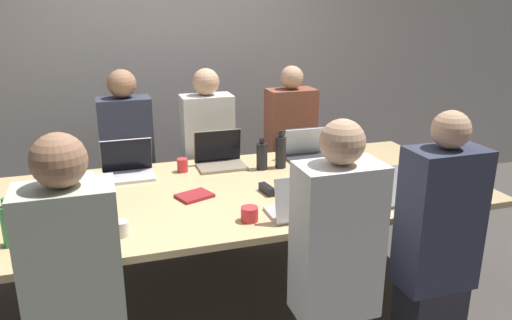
% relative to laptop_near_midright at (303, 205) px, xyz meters
% --- Properties ---
extents(ground_plane, '(24.00, 24.00, 0.00)m').
position_rel_laptop_near_midright_xyz_m(ground_plane, '(-0.41, 0.53, -0.84)').
color(ground_plane, '#4C4742').
extents(curtain_wall, '(12.00, 0.06, 2.80)m').
position_rel_laptop_near_midright_xyz_m(curtain_wall, '(-0.41, 2.33, 0.56)').
color(curtain_wall, '#BCB7B2').
rests_on(curtain_wall, ground_plane).
extents(conference_table, '(3.50, 1.40, 0.77)m').
position_rel_laptop_near_midright_xyz_m(conference_table, '(-0.41, 0.53, -0.13)').
color(conference_table, '#D6B77F').
rests_on(conference_table, ground_plane).
extents(laptop_near_midright, '(0.36, 0.25, 0.25)m').
position_rel_laptop_near_midright_xyz_m(laptop_near_midright, '(0.00, 0.00, 0.00)').
color(laptop_near_midright, '#B7B7BC').
rests_on(laptop_near_midright, conference_table).
extents(person_near_midright, '(0.40, 0.24, 1.42)m').
position_rel_laptop_near_midright_xyz_m(person_near_midright, '(-0.01, -0.44, -0.15)').
color(person_near_midright, '#2D2D38').
rests_on(person_near_midright, ground_plane).
extents(cup_near_midright, '(0.10, 0.10, 0.08)m').
position_rel_laptop_near_midright_xyz_m(cup_near_midright, '(-0.30, 0.04, -0.03)').
color(cup_near_midright, red).
rests_on(cup_near_midright, conference_table).
extents(bottle_near_midright, '(0.07, 0.07, 0.23)m').
position_rel_laptop_near_midright_xyz_m(bottle_near_midright, '(0.27, 0.14, 0.03)').
color(bottle_near_midright, green).
rests_on(bottle_near_midright, conference_table).
extents(laptop_far_midleft, '(0.34, 0.26, 0.26)m').
position_rel_laptop_near_midright_xyz_m(laptop_far_midleft, '(-0.87, 0.99, 0.00)').
color(laptop_far_midleft, silver).
rests_on(laptop_far_midleft, conference_table).
extents(person_far_midleft, '(0.40, 0.24, 1.43)m').
position_rel_laptop_near_midright_xyz_m(person_far_midleft, '(-0.85, 1.51, -0.14)').
color(person_far_midleft, '#2D2D38').
rests_on(person_far_midleft, ground_plane).
extents(cup_far_midleft, '(0.08, 0.08, 0.08)m').
position_rel_laptop_near_midright_xyz_m(cup_far_midleft, '(-1.13, 0.90, -0.03)').
color(cup_far_midleft, white).
rests_on(cup_far_midleft, conference_table).
extents(laptop_near_right, '(0.36, 0.24, 0.24)m').
position_rel_laptop_near_midright_xyz_m(laptop_near_right, '(0.59, 0.02, -0.00)').
color(laptop_near_right, silver).
rests_on(laptop_near_right, conference_table).
extents(person_near_right, '(0.40, 0.24, 1.41)m').
position_rel_laptop_near_midright_xyz_m(person_near_right, '(0.61, -0.38, -0.16)').
color(person_near_right, '#2D2D38').
rests_on(person_near_right, ground_plane).
extents(cup_near_right, '(0.09, 0.09, 0.09)m').
position_rel_laptop_near_midright_xyz_m(cup_near_right, '(0.30, 0.10, -0.03)').
color(cup_near_right, brown).
rests_on(cup_near_right, conference_table).
extents(laptop_near_left, '(0.33, 0.22, 0.21)m').
position_rel_laptop_near_midright_xyz_m(laptop_near_left, '(-1.22, 0.02, -0.01)').
color(laptop_near_left, '#333338').
rests_on(laptop_near_left, conference_table).
extents(person_near_left, '(0.40, 0.24, 1.44)m').
position_rel_laptop_near_midright_xyz_m(person_near_left, '(-1.19, -0.36, -0.14)').
color(person_near_left, '#2D2D38').
rests_on(person_near_left, ground_plane).
extents(cup_near_left, '(0.07, 0.07, 0.08)m').
position_rel_laptop_near_midright_xyz_m(cup_near_left, '(-0.97, 0.06, -0.03)').
color(cup_near_left, white).
rests_on(cup_near_left, conference_table).
extents(bottle_near_left, '(0.07, 0.07, 0.25)m').
position_rel_laptop_near_midright_xyz_m(bottle_near_left, '(-1.50, 0.12, 0.03)').
color(bottle_near_left, green).
rests_on(bottle_near_left, conference_table).
extents(laptop_far_center, '(0.35, 0.25, 0.25)m').
position_rel_laptop_near_midright_xyz_m(laptop_far_center, '(-0.22, 1.02, 0.00)').
color(laptop_far_center, gray).
rests_on(laptop_far_center, conference_table).
extents(person_far_center, '(0.40, 0.24, 1.42)m').
position_rel_laptop_near_midright_xyz_m(person_far_center, '(-0.22, 1.43, -0.15)').
color(person_far_center, '#2D2D38').
rests_on(person_far_center, ground_plane).
extents(cup_far_center, '(0.08, 0.08, 0.10)m').
position_rel_laptop_near_midright_xyz_m(cup_far_center, '(-0.50, 0.97, -0.03)').
color(cup_far_center, red).
rests_on(cup_far_center, conference_table).
extents(bottle_far_center, '(0.08, 0.08, 0.23)m').
position_rel_laptop_near_midright_xyz_m(bottle_far_center, '(0.05, 0.86, 0.03)').
color(bottle_far_center, black).
rests_on(bottle_far_center, conference_table).
extents(laptop_far_right, '(0.35, 0.23, 0.24)m').
position_rel_laptop_near_midright_xyz_m(laptop_far_right, '(0.45, 1.00, -0.00)').
color(laptop_far_right, '#333338').
rests_on(laptop_far_right, conference_table).
extents(person_far_right, '(0.40, 0.24, 1.41)m').
position_rel_laptop_near_midright_xyz_m(person_far_right, '(0.51, 1.48, -0.16)').
color(person_far_right, '#2D2D38').
rests_on(person_far_right, ground_plane).
extents(bottle_far_right, '(0.08, 0.08, 0.28)m').
position_rel_laptop_near_midright_xyz_m(bottle_far_right, '(0.19, 0.85, 0.05)').
color(bottle_far_right, black).
rests_on(bottle_far_right, conference_table).
extents(stapler, '(0.07, 0.15, 0.05)m').
position_rel_laptop_near_midright_xyz_m(stapler, '(-0.07, 0.40, -0.05)').
color(stapler, black).
rests_on(stapler, conference_table).
extents(notebook, '(0.25, 0.22, 0.02)m').
position_rel_laptop_near_midright_xyz_m(notebook, '(-0.52, 0.47, -0.06)').
color(notebook, maroon).
rests_on(notebook, conference_table).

